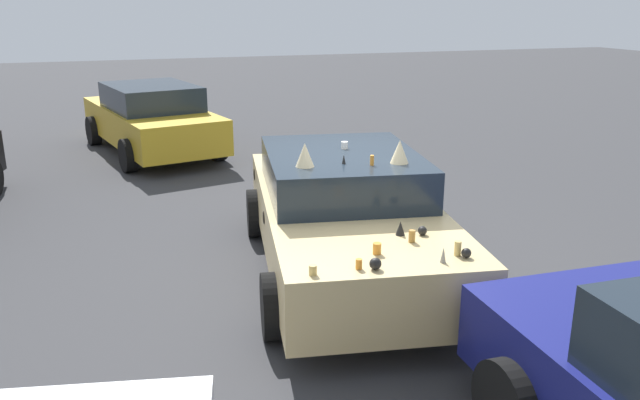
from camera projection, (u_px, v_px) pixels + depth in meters
The scene contains 3 objects.
ground_plane at pixel (345, 272), 7.43m from camera, with size 60.00×60.00×0.00m, color #38383A.
art_car_decorated at pixel (344, 213), 7.27m from camera, with size 4.69×2.64×1.61m.
parked_sedan_near_right at pixel (151, 118), 13.10m from camera, with size 4.69×2.63×1.40m.
Camera 1 is at (-6.39, 2.48, 2.99)m, focal length 36.12 mm.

